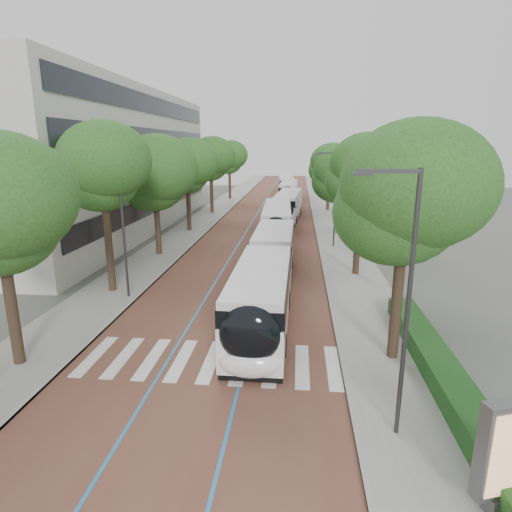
{
  "coord_description": "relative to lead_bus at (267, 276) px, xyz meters",
  "views": [
    {
      "loc": [
        3.6,
        -14.74,
        8.7
      ],
      "look_at": [
        1.26,
        9.27,
        2.4
      ],
      "focal_mm": 30.0,
      "sensor_mm": 36.0,
      "label": 1
    }
  ],
  "objects": [
    {
      "name": "ground",
      "position": [
        -2.04,
        -7.88,
        -1.63
      ],
      "size": [
        160.0,
        160.0,
        0.0
      ],
      "primitive_type": "plane",
      "color": "#51544C",
      "rests_on": "ground"
    },
    {
      "name": "road",
      "position": [
        -2.04,
        32.12,
        -1.62
      ],
      "size": [
        11.0,
        140.0,
        0.02
      ],
      "primitive_type": "cube",
      "color": "brown",
      "rests_on": "ground"
    },
    {
      "name": "sidewalk_left",
      "position": [
        -9.54,
        32.12,
        -1.57
      ],
      "size": [
        4.0,
        140.0,
        0.12
      ],
      "primitive_type": "cube",
      "color": "gray",
      "rests_on": "ground"
    },
    {
      "name": "sidewalk_right",
      "position": [
        5.46,
        32.12,
        -1.57
      ],
      "size": [
        4.0,
        140.0,
        0.12
      ],
      "primitive_type": "cube",
      "color": "gray",
      "rests_on": "ground"
    },
    {
      "name": "kerb_left",
      "position": [
        -7.64,
        32.12,
        -1.57
      ],
      "size": [
        0.2,
        140.0,
        0.14
      ],
      "primitive_type": "cube",
      "color": "gray",
      "rests_on": "ground"
    },
    {
      "name": "kerb_right",
      "position": [
        3.56,
        32.12,
        -1.57
      ],
      "size": [
        0.2,
        140.0,
        0.14
      ],
      "primitive_type": "cube",
      "color": "gray",
      "rests_on": "ground"
    },
    {
      "name": "zebra_crossing",
      "position": [
        -1.84,
        -6.88,
        -1.6
      ],
      "size": [
        10.55,
        3.6,
        0.01
      ],
      "color": "silver",
      "rests_on": "ground"
    },
    {
      "name": "lane_line_left",
      "position": [
        -3.64,
        32.12,
        -1.6
      ],
      "size": [
        0.12,
        126.0,
        0.01
      ],
      "primitive_type": "cube",
      "color": "#2374B1",
      "rests_on": "road"
    },
    {
      "name": "lane_line_right",
      "position": [
        -0.44,
        32.12,
        -1.6
      ],
      "size": [
        0.12,
        126.0,
        0.01
      ],
      "primitive_type": "cube",
      "color": "#2374B1",
      "rests_on": "road"
    },
    {
      "name": "office_building",
      "position": [
        -21.51,
        20.12,
        5.37
      ],
      "size": [
        18.11,
        40.0,
        14.0
      ],
      "color": "#B7B4A9",
      "rests_on": "ground"
    },
    {
      "name": "hedge",
      "position": [
        7.06,
        -7.88,
        -1.11
      ],
      "size": [
        1.2,
        14.0,
        0.8
      ],
      "primitive_type": "cube",
      "color": "#163E15",
      "rests_on": "sidewalk_right"
    },
    {
      "name": "streetlight_near",
      "position": [
        4.58,
        -10.88,
        3.19
      ],
      "size": [
        1.82,
        0.2,
        8.0
      ],
      "color": "#313133",
      "rests_on": "sidewalk_right"
    },
    {
      "name": "streetlight_far",
      "position": [
        4.58,
        14.12,
        3.19
      ],
      "size": [
        1.82,
        0.2,
        8.0
      ],
      "color": "#313133",
      "rests_on": "sidewalk_right"
    },
    {
      "name": "lamp_post_left",
      "position": [
        -8.14,
        0.12,
        2.49
      ],
      "size": [
        0.14,
        0.14,
        8.0
      ],
      "primitive_type": "cylinder",
      "color": "#313133",
      "rests_on": "sidewalk_left"
    },
    {
      "name": "trees_left",
      "position": [
        -9.54,
        17.16,
        4.89
      ],
      "size": [
        6.22,
        60.51,
        9.47
      ],
      "color": "black",
      "rests_on": "ground"
    },
    {
      "name": "trees_right",
      "position": [
        5.66,
        15.25,
        4.55
      ],
      "size": [
        5.86,
        47.76,
        9.09
      ],
      "color": "black",
      "rests_on": "ground"
    },
    {
      "name": "lead_bus",
      "position": [
        0.0,
        0.0,
        0.0
      ],
      "size": [
        2.65,
        18.41,
        3.2
      ],
      "rotation": [
        0.0,
        0.0,
        -0.01
      ],
      "color": "black",
      "rests_on": "ground"
    },
    {
      "name": "bus_queued_0",
      "position": [
        -0.28,
        16.4,
        -0.0
      ],
      "size": [
        2.91,
        12.47,
        3.2
      ],
      "rotation": [
        0.0,
        0.0,
        0.03
      ],
      "color": "white",
      "rests_on": "ground"
    },
    {
      "name": "bus_queued_1",
      "position": [
        0.44,
        28.37,
        -0.0
      ],
      "size": [
        3.32,
        12.53,
        3.2
      ],
      "rotation": [
        0.0,
        0.0,
        -0.07
      ],
      "color": "white",
      "rests_on": "ground"
    },
    {
      "name": "bus_queued_2",
      "position": [
        0.2,
        42.32,
        -0.0
      ],
      "size": [
        2.64,
        12.42,
        3.2
      ],
      "rotation": [
        0.0,
        0.0,
        -0.01
      ],
      "color": "white",
      "rests_on": "ground"
    },
    {
      "name": "bus_queued_3",
      "position": [
        -0.56,
        54.81,
        -0.0
      ],
      "size": [
        3.29,
        12.53,
        3.2
      ],
      "rotation": [
        0.0,
        0.0,
        0.06
      ],
      "color": "white",
      "rests_on": "ground"
    },
    {
      "name": "ad_panel",
      "position": [
        6.55,
        -13.6,
        0.04
      ],
      "size": [
        1.47,
        0.81,
        2.95
      ],
      "rotation": [
        0.0,
        0.0,
        0.32
      ],
      "color": "#59595B",
      "rests_on": "sidewalk_right"
    }
  ]
}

